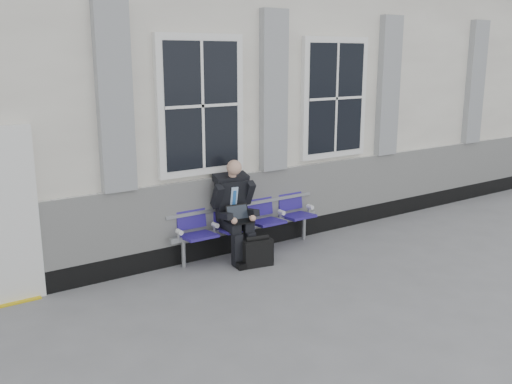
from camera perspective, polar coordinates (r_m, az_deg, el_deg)
ground at (r=8.74m, az=12.13°, el=-6.41°), size 70.00×70.00×0.00m
station_building at (r=10.89m, az=-0.91°, el=9.77°), size 14.40×4.40×4.49m
bench at (r=8.61m, az=-0.91°, el=-2.54°), size 2.60×0.47×0.91m
businessman at (r=8.27m, az=-2.19°, el=-1.48°), size 0.64×0.85×1.49m
briefcase at (r=8.16m, az=0.16°, el=-6.03°), size 0.46×0.26×0.44m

